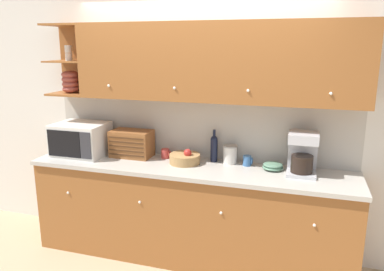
# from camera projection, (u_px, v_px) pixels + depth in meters

# --- Properties ---
(ground_plane) EXTENTS (24.00, 24.00, 0.00)m
(ground_plane) POSITION_uv_depth(u_px,v_px,m) (198.00, 241.00, 4.07)
(ground_plane) COLOR tan
(wall_back) EXTENTS (5.49, 0.06, 2.60)m
(wall_back) POSITION_uv_depth(u_px,v_px,m) (199.00, 124.00, 3.79)
(wall_back) COLOR silver
(wall_back) RESTS_ON ground_plane
(counter_unit) EXTENTS (3.11, 0.63, 0.96)m
(counter_unit) POSITION_uv_depth(u_px,v_px,m) (189.00, 212.00, 3.68)
(counter_unit) COLOR #935628
(counter_unit) RESTS_ON ground_plane
(backsplash_panel) EXTENTS (3.09, 0.01, 0.61)m
(backsplash_panel) POSITION_uv_depth(u_px,v_px,m) (198.00, 128.00, 3.76)
(backsplash_panel) COLOR #B7B2A8
(backsplash_panel) RESTS_ON counter_unit
(upper_cabinets) EXTENTS (3.09, 0.36, 0.71)m
(upper_cabinets) POSITION_uv_depth(u_px,v_px,m) (209.00, 62.00, 3.41)
(upper_cabinets) COLOR #935628
(upper_cabinets) RESTS_ON backsplash_panel
(microwave) EXTENTS (0.53, 0.43, 0.33)m
(microwave) POSITION_uv_depth(u_px,v_px,m) (81.00, 139.00, 3.88)
(microwave) COLOR silver
(microwave) RESTS_ON counter_unit
(bread_box) EXTENTS (0.41, 0.25, 0.27)m
(bread_box) POSITION_uv_depth(u_px,v_px,m) (132.00, 144.00, 3.83)
(bread_box) COLOR brown
(bread_box) RESTS_ON counter_unit
(mug) EXTENTS (0.09, 0.08, 0.10)m
(mug) POSITION_uv_depth(u_px,v_px,m) (166.00, 154.00, 3.79)
(mug) COLOR #B73D38
(mug) RESTS_ON counter_unit
(fruit_basket) EXTENTS (0.30, 0.30, 0.15)m
(fruit_basket) POSITION_uv_depth(u_px,v_px,m) (185.00, 158.00, 3.63)
(fruit_basket) COLOR #A87F4C
(fruit_basket) RESTS_ON counter_unit
(wine_bottle) EXTENTS (0.07, 0.07, 0.32)m
(wine_bottle) POSITION_uv_depth(u_px,v_px,m) (214.00, 147.00, 3.67)
(wine_bottle) COLOR black
(wine_bottle) RESTS_ON counter_unit
(storage_canister) EXTENTS (0.14, 0.14, 0.18)m
(storage_canister) POSITION_uv_depth(u_px,v_px,m) (230.00, 154.00, 3.62)
(storage_canister) COLOR silver
(storage_canister) RESTS_ON counter_unit
(mug_blue_second) EXTENTS (0.09, 0.08, 0.10)m
(mug_blue_second) POSITION_uv_depth(u_px,v_px,m) (247.00, 161.00, 3.56)
(mug_blue_second) COLOR #38669E
(mug_blue_second) RESTS_ON counter_unit
(bowl_stack_on_counter) EXTENTS (0.19, 0.19, 0.07)m
(bowl_stack_on_counter) POSITION_uv_depth(u_px,v_px,m) (273.00, 166.00, 3.44)
(bowl_stack_on_counter) COLOR slate
(bowl_stack_on_counter) RESTS_ON counter_unit
(coffee_maker) EXTENTS (0.25, 0.26, 0.38)m
(coffee_maker) POSITION_uv_depth(u_px,v_px,m) (303.00, 153.00, 3.30)
(coffee_maker) COLOR #B7B7BC
(coffee_maker) RESTS_ON counter_unit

